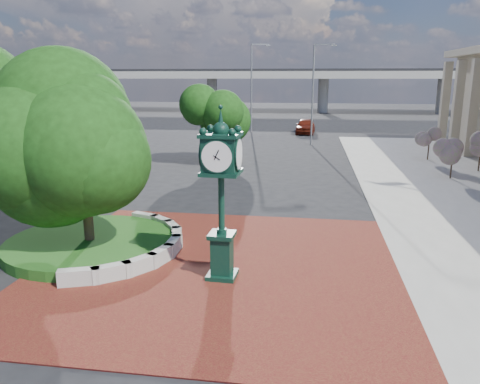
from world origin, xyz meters
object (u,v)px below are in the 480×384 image
street_lamp_near (315,87)px  post_clock (221,188)px  parked_car (305,126)px  street_lamp_far (253,81)px

street_lamp_near → post_clock: bearing=-95.5°
parked_car → street_lamp_far: 7.81m
post_clock → street_lamp_near: bearing=84.5°
post_clock → street_lamp_far: (-3.94, 40.43, 2.79)m
post_clock → street_lamp_far: size_ratio=0.55×
post_clock → street_lamp_near: (2.95, 30.74, 2.39)m
street_lamp_near → parked_car: bearing=95.6°
parked_car → street_lamp_far: size_ratio=0.50×
post_clock → street_lamp_far: 40.72m
post_clock → parked_car: (2.09, 39.57, -2.11)m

